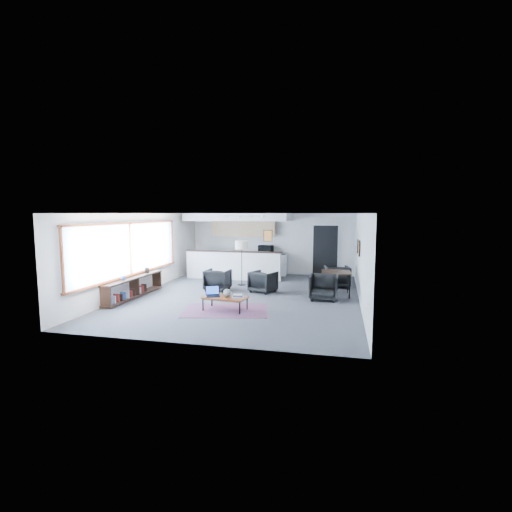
% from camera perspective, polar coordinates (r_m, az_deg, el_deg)
% --- Properties ---
extents(room, '(7.02, 9.02, 2.62)m').
position_cam_1_polar(room, '(11.62, -1.68, 0.16)').
color(room, '#464648').
rests_on(room, ground).
extents(window, '(0.10, 5.95, 1.66)m').
position_cam_1_polar(window, '(12.14, -18.82, 0.82)').
color(window, '#8CBFFF').
rests_on(window, room).
extents(console, '(0.35, 3.00, 0.80)m').
position_cam_1_polar(console, '(12.09, -18.33, -4.59)').
color(console, black).
rests_on(console, floor).
extents(kitchenette, '(4.20, 1.96, 2.60)m').
position_cam_1_polar(kitchenette, '(15.49, -2.53, 2.05)').
color(kitchenette, white).
rests_on(kitchenette, floor).
extents(doorway, '(1.10, 0.12, 2.15)m').
position_cam_1_polar(doorway, '(15.68, 10.61, 0.89)').
color(doorway, black).
rests_on(doorway, room).
extents(track_light, '(1.60, 0.07, 0.15)m').
position_cam_1_polar(track_light, '(13.83, -1.77, 6.28)').
color(track_light, silver).
rests_on(track_light, room).
extents(wall_art_lower, '(0.03, 0.38, 0.48)m').
position_cam_1_polar(wall_art_lower, '(11.64, 15.60, 1.16)').
color(wall_art_lower, black).
rests_on(wall_art_lower, room).
extents(wall_art_upper, '(0.03, 0.34, 0.44)m').
position_cam_1_polar(wall_art_upper, '(12.94, 15.33, 1.47)').
color(wall_art_upper, black).
rests_on(wall_art_upper, room).
extents(kilim_rug, '(2.50, 1.96, 0.01)m').
position_cam_1_polar(kilim_rug, '(10.11, -4.75, -8.31)').
color(kilim_rug, '#5B2F47').
rests_on(kilim_rug, floor).
extents(coffee_table, '(1.22, 0.75, 0.38)m').
position_cam_1_polar(coffee_table, '(10.02, -4.77, -6.42)').
color(coffee_table, brown).
rests_on(coffee_table, floor).
extents(laptop, '(0.46, 0.42, 0.26)m').
position_cam_1_polar(laptop, '(10.15, -6.68, -5.68)').
color(laptop, black).
rests_on(laptop, coffee_table).
extents(ceramic_pot, '(0.22, 0.22, 0.22)m').
position_cam_1_polar(ceramic_pot, '(9.95, -4.44, -5.70)').
color(ceramic_pot, gray).
rests_on(ceramic_pot, coffee_table).
extents(book_stack, '(0.31, 0.26, 0.09)m').
position_cam_1_polar(book_stack, '(9.92, -2.79, -6.15)').
color(book_stack, silver).
rests_on(book_stack, coffee_table).
extents(coaster, '(0.13, 0.13, 0.01)m').
position_cam_1_polar(coaster, '(9.78, -4.89, -6.56)').
color(coaster, '#E5590C').
rests_on(coaster, coffee_table).
extents(armchair_left, '(0.79, 0.75, 0.79)m').
position_cam_1_polar(armchair_left, '(12.61, -5.90, -3.52)').
color(armchair_left, black).
rests_on(armchair_left, floor).
extents(armchair_right, '(0.95, 0.93, 0.77)m').
position_cam_1_polar(armchair_right, '(12.28, 1.12, -3.80)').
color(armchair_right, black).
rests_on(armchair_right, floor).
extents(floor_lamp, '(0.57, 0.57, 1.62)m').
position_cam_1_polar(floor_lamp, '(13.39, -2.22, 1.45)').
color(floor_lamp, black).
rests_on(floor_lamp, floor).
extents(dining_table, '(0.95, 0.95, 0.76)m').
position_cam_1_polar(dining_table, '(12.04, 12.21, -2.66)').
color(dining_table, black).
rests_on(dining_table, floor).
extents(dining_chair_near, '(0.71, 0.67, 0.72)m').
position_cam_1_polar(dining_chair_near, '(11.39, 10.35, -4.87)').
color(dining_chair_near, black).
rests_on(dining_chair_near, floor).
extents(dining_chair_far, '(0.81, 0.78, 0.71)m').
position_cam_1_polar(dining_chair_far, '(13.41, 12.36, -3.20)').
color(dining_chair_far, black).
rests_on(dining_chair_far, floor).
extents(microwave, '(0.62, 0.40, 0.39)m').
position_cam_1_polar(microwave, '(15.70, 1.50, 1.20)').
color(microwave, black).
rests_on(microwave, kitchenette).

